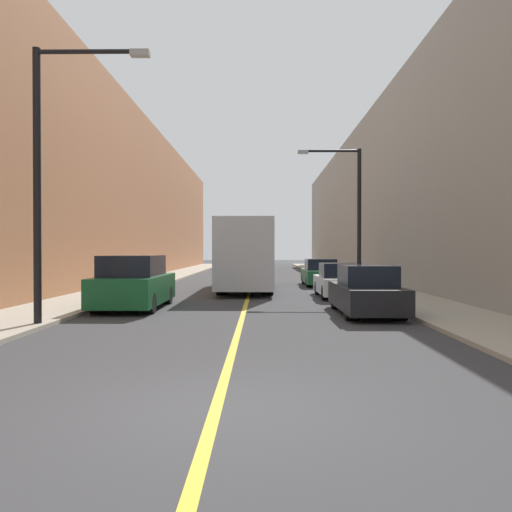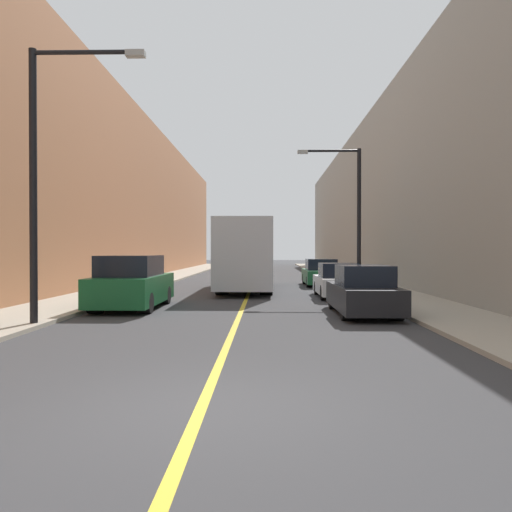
{
  "view_description": "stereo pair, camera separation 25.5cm",
  "coord_description": "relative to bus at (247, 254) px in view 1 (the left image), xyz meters",
  "views": [
    {
      "loc": [
        0.58,
        -6.23,
        2.03
      ],
      "look_at": [
        0.3,
        19.82,
        1.74
      ],
      "focal_mm": 35.0,
      "sensor_mm": 36.0,
      "label": 1
    },
    {
      "loc": [
        0.84,
        -6.22,
        2.03
      ],
      "look_at": [
        0.3,
        19.82,
        1.74
      ],
      "focal_mm": 35.0,
      "sensor_mm": 36.0,
      "label": 2
    }
  ],
  "objects": [
    {
      "name": "car_right_near",
      "position": [
        4.06,
        -10.18,
        -1.14
      ],
      "size": [
        1.76,
        4.51,
        1.57
      ],
      "color": "black",
      "rests_on": "ground"
    },
    {
      "name": "sidewalk_right",
      "position": [
        6.62,
        10.28,
        -1.79
      ],
      "size": [
        2.87,
        72.0,
        0.12
      ],
      "primitive_type": "cube",
      "color": "#A89E8C",
      "rests_on": "ground"
    },
    {
      "name": "street_lamp_left",
      "position": [
        -4.83,
        -12.93,
        2.46
      ],
      "size": [
        3.07,
        0.24,
        7.21
      ],
      "color": "black",
      "rests_on": "sidewalk_left"
    },
    {
      "name": "bus",
      "position": [
        0.0,
        0.0,
        0.0
      ],
      "size": [
        2.59,
        10.7,
        3.46
      ],
      "color": "silver",
      "rests_on": "ground"
    },
    {
      "name": "car_right_mid",
      "position": [
        4.1,
        -4.4,
        -1.18
      ],
      "size": [
        1.76,
        4.23,
        1.49
      ],
      "color": "silver",
      "rests_on": "ground"
    },
    {
      "name": "car_right_far",
      "position": [
        4.14,
        2.8,
        -1.15
      ],
      "size": [
        1.86,
        4.59,
        1.55
      ],
      "color": "#145128",
      "rests_on": "ground"
    },
    {
      "name": "street_lamp_right",
      "position": [
        5.16,
        -1.82,
        2.26
      ],
      "size": [
        3.07,
        0.24,
        6.82
      ],
      "color": "black",
      "rests_on": "sidewalk_right"
    },
    {
      "name": "ground_plane",
      "position": [
        0.17,
        -19.72,
        -1.85
      ],
      "size": [
        200.0,
        200.0,
        0.0
      ],
      "primitive_type": "plane",
      "color": "#38383A"
    },
    {
      "name": "parked_suv_left",
      "position": [
        -3.68,
        -8.67,
        -0.99
      ],
      "size": [
        2.04,
        4.71,
        1.86
      ],
      "color": "#145128",
      "rests_on": "ground"
    },
    {
      "name": "building_row_left",
      "position": [
        -9.71,
        10.28,
        4.11
      ],
      "size": [
        4.0,
        72.0,
        11.91
      ],
      "primitive_type": "cube",
      "color": "#B2724C",
      "rests_on": "ground"
    },
    {
      "name": "sidewalk_left",
      "position": [
        -6.27,
        10.28,
        -1.79
      ],
      "size": [
        2.87,
        72.0,
        0.12
      ],
      "primitive_type": "cube",
      "color": "#A89E8C",
      "rests_on": "ground"
    },
    {
      "name": "road_center_line",
      "position": [
        0.17,
        10.28,
        -1.84
      ],
      "size": [
        0.16,
        72.0,
        0.01
      ],
      "primitive_type": "cube",
      "color": "gold",
      "rests_on": "ground"
    },
    {
      "name": "building_row_right",
      "position": [
        10.05,
        10.28,
        3.94
      ],
      "size": [
        4.0,
        72.0,
        11.57
      ],
      "primitive_type": "cube",
      "color": "gray",
      "rests_on": "ground"
    }
  ]
}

